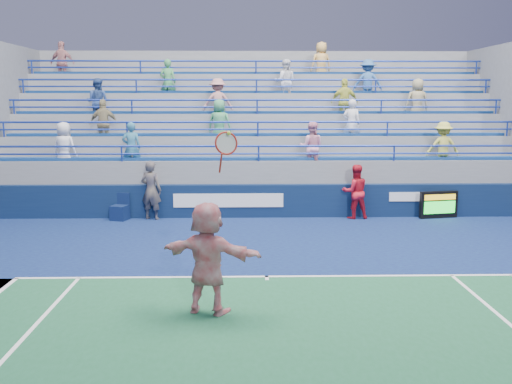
{
  "coord_description": "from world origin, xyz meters",
  "views": [
    {
      "loc": [
        -0.5,
        -12.05,
        3.86
      ],
      "look_at": [
        -0.18,
        2.5,
        1.5
      ],
      "focal_mm": 40.0,
      "sensor_mm": 36.0,
      "label": 1
    }
  ],
  "objects_px": {
    "tennis_player": "(208,258)",
    "ball_girl": "(355,192)",
    "judge_chair": "(120,212)",
    "line_judge": "(151,190)",
    "serve_speed_board": "(439,205)"
  },
  "relations": [
    {
      "from": "serve_speed_board",
      "to": "judge_chair",
      "type": "relative_size",
      "value": 1.49
    },
    {
      "from": "line_judge",
      "to": "ball_girl",
      "type": "height_order",
      "value": "line_judge"
    },
    {
      "from": "serve_speed_board",
      "to": "line_judge",
      "type": "height_order",
      "value": "line_judge"
    },
    {
      "from": "ball_girl",
      "to": "judge_chair",
      "type": "bearing_deg",
      "value": -4.98
    },
    {
      "from": "judge_chair",
      "to": "line_judge",
      "type": "bearing_deg",
      "value": 5.02
    },
    {
      "from": "serve_speed_board",
      "to": "ball_girl",
      "type": "relative_size",
      "value": 0.73
    },
    {
      "from": "serve_speed_board",
      "to": "ball_girl",
      "type": "xyz_separation_m",
      "value": [
        -2.75,
        0.04,
        0.44
      ]
    },
    {
      "from": "tennis_player",
      "to": "line_judge",
      "type": "height_order",
      "value": "tennis_player"
    },
    {
      "from": "serve_speed_board",
      "to": "line_judge",
      "type": "bearing_deg",
      "value": 179.78
    },
    {
      "from": "judge_chair",
      "to": "ball_girl",
      "type": "height_order",
      "value": "ball_girl"
    },
    {
      "from": "serve_speed_board",
      "to": "ball_girl",
      "type": "height_order",
      "value": "ball_girl"
    },
    {
      "from": "serve_speed_board",
      "to": "tennis_player",
      "type": "bearing_deg",
      "value": -130.53
    },
    {
      "from": "tennis_player",
      "to": "ball_girl",
      "type": "distance_m",
      "value": 9.33
    },
    {
      "from": "tennis_player",
      "to": "ball_girl",
      "type": "height_order",
      "value": "tennis_player"
    },
    {
      "from": "judge_chair",
      "to": "ball_girl",
      "type": "bearing_deg",
      "value": 0.68
    }
  ]
}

